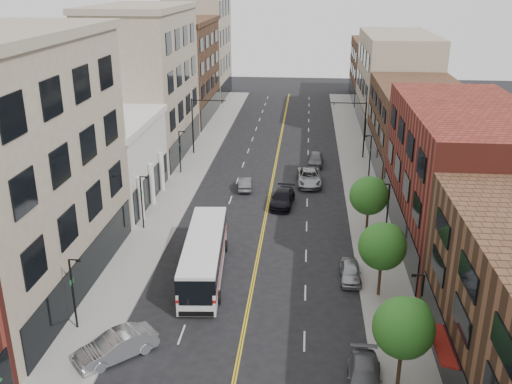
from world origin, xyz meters
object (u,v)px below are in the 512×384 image
(city_bus, at_px, (204,254))
(car_angle_b, at_px, (117,346))
(car_parked_far, at_px, (350,272))
(car_lane_behind, at_px, (245,184))
(car_parked_mid, at_px, (364,378))
(car_lane_c, at_px, (315,159))
(car_lane_a, at_px, (283,198))
(car_lane_b, at_px, (309,177))

(city_bus, relative_size, car_angle_b, 2.54)
(city_bus, height_order, car_parked_far, city_bus)
(city_bus, height_order, car_lane_behind, city_bus)
(car_parked_mid, relative_size, car_lane_c, 1.03)
(car_angle_b, distance_m, car_lane_c, 41.24)
(car_parked_far, relative_size, car_lane_c, 0.86)
(city_bus, bearing_deg, car_lane_behind, 82.36)
(car_parked_mid, bearing_deg, car_lane_a, 105.88)
(car_angle_b, xyz_separation_m, car_lane_a, (8.90, 25.74, -0.07))
(car_lane_behind, height_order, car_lane_a, car_lane_a)
(city_bus, xyz_separation_m, car_angle_b, (-3.54, -10.68, -1.04))
(car_angle_b, bearing_deg, city_bus, 118.44)
(car_lane_b, bearing_deg, car_parked_far, -84.25)
(city_bus, height_order, car_lane_a, city_bus)
(car_angle_b, height_order, car_lane_a, car_angle_b)
(car_angle_b, bearing_deg, car_lane_b, 117.11)
(car_lane_a, bearing_deg, car_parked_far, -62.28)
(city_bus, distance_m, car_angle_b, 11.30)
(car_parked_far, bearing_deg, city_bus, -178.21)
(car_lane_behind, distance_m, car_lane_b, 7.38)
(car_angle_b, height_order, car_parked_far, car_angle_b)
(car_angle_b, distance_m, car_parked_far, 18.43)
(car_parked_mid, distance_m, car_lane_behind, 33.10)
(car_parked_far, bearing_deg, car_lane_behind, 118.47)
(car_lane_c, bearing_deg, car_lane_b, -93.07)
(city_bus, bearing_deg, car_lane_b, 65.00)
(car_lane_b, relative_size, car_lane_c, 1.27)
(car_lane_behind, height_order, car_lane_b, car_lane_b)
(car_lane_a, bearing_deg, car_lane_b, 73.91)
(car_angle_b, height_order, car_lane_b, car_angle_b)
(city_bus, distance_m, car_parked_mid, 16.56)
(car_parked_mid, relative_size, car_parked_far, 1.20)
(car_angle_b, bearing_deg, car_lane_behind, 128.20)
(car_parked_far, distance_m, car_lane_b, 21.59)
(city_bus, xyz_separation_m, car_parked_far, (11.26, 0.31, -1.20))
(car_angle_b, height_order, car_parked_mid, car_angle_b)
(car_lane_a, distance_m, car_lane_b, 7.11)
(car_lane_a, bearing_deg, car_parked_mid, -71.81)
(car_angle_b, xyz_separation_m, car_lane_behind, (4.55, 30.07, -0.17))
(car_lane_a, bearing_deg, car_lane_c, 81.83)
(city_bus, xyz_separation_m, car_lane_behind, (1.01, 19.39, -1.21))
(car_lane_a, relative_size, car_lane_b, 0.90)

